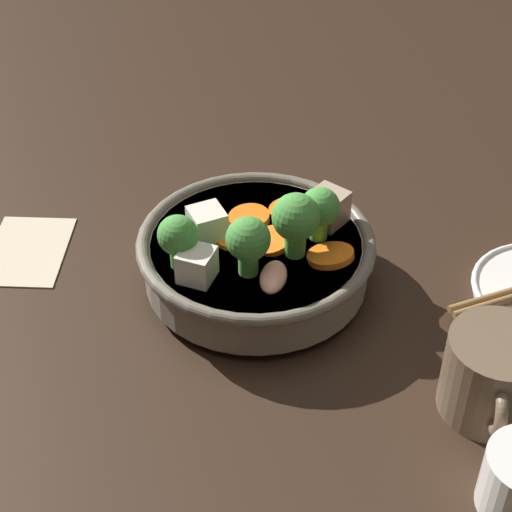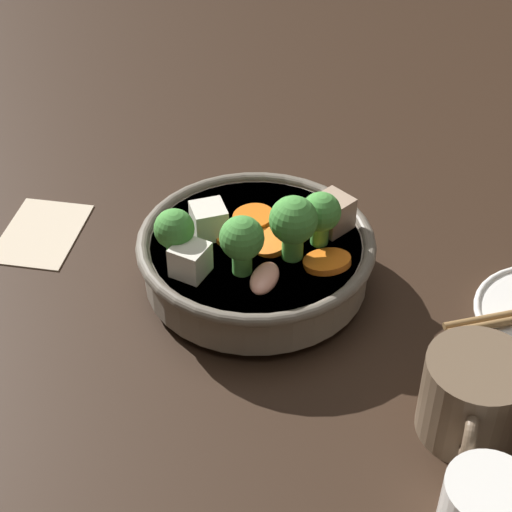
{
  "view_description": "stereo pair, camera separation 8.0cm",
  "coord_description": "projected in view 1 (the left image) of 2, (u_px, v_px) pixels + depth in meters",
  "views": [
    {
      "loc": [
        0.61,
        0.1,
        0.54
      ],
      "look_at": [
        0.0,
        0.0,
        0.04
      ],
      "focal_mm": 60.0,
      "sensor_mm": 36.0,
      "label": 1
    },
    {
      "loc": [
        0.59,
        0.17,
        0.54
      ],
      "look_at": [
        0.0,
        0.0,
        0.04
      ],
      "focal_mm": 60.0,
      "sensor_mm": 36.0,
      "label": 2
    }
  ],
  "objects": [
    {
      "name": "dark_mug",
      "position": [
        494.0,
        376.0,
        0.68
      ],
      "size": [
        0.1,
        0.08,
        0.07
      ],
      "color": "brown",
      "rests_on": "ground_plane"
    },
    {
      "name": "stirfry_bowl",
      "position": [
        257.0,
        253.0,
        0.8
      ],
      "size": [
        0.22,
        0.22,
        0.11
      ],
      "color": "slate",
      "rests_on": "ground_plane"
    },
    {
      "name": "ground_plane",
      "position": [
        256.0,
        284.0,
        0.82
      ],
      "size": [
        3.0,
        3.0,
        0.0
      ],
      "primitive_type": "plane",
      "color": "black"
    },
    {
      "name": "napkin",
      "position": [
        27.0,
        250.0,
        0.86
      ],
      "size": [
        0.12,
        0.09,
        0.0
      ],
      "color": "beige",
      "rests_on": "ground_plane"
    }
  ]
}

